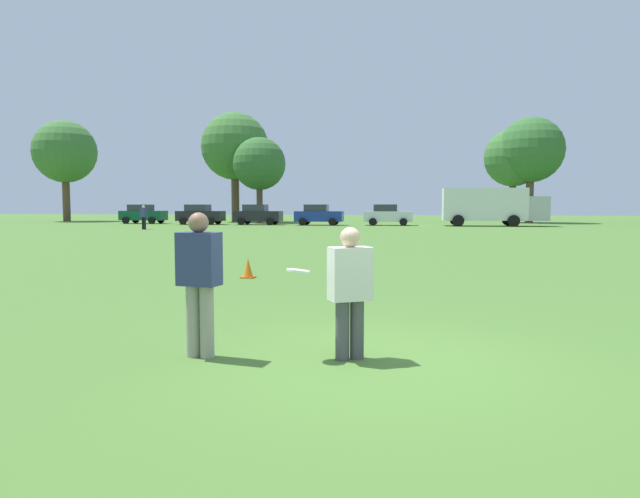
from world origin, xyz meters
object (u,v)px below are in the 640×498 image
object	(u,v)px
player_defender	(350,286)
parked_car_center	(258,214)
traffic_cone	(248,268)
frisbee	(298,271)
player_thrower	(199,276)
parked_car_near_left	(143,214)
parked_car_near_right	(388,215)
parked_car_mid_left	(200,214)
bystander_sideline_watcher	(144,216)
box_truck	(492,205)
parked_car_mid_right	(319,215)

from	to	relation	value
player_defender	parked_car_center	bearing A→B (deg)	107.59
traffic_cone	parked_car_center	xyz separation A→B (m)	(-10.31, 36.18, 0.69)
parked_car_center	frisbee	bearing A→B (deg)	-73.15
player_thrower	parked_car_near_left	world-z (taller)	parked_car_near_left
traffic_cone	player_defender	bearing A→B (deg)	-64.02
frisbee	parked_car_near_right	xyz separation A→B (m)	(-1.39, 43.43, -0.09)
parked_car_mid_left	parked_car_center	world-z (taller)	same
bystander_sideline_watcher	parked_car_center	bearing A→B (deg)	64.74
box_truck	parked_car_center	bearing A→B (deg)	-179.39
player_defender	parked_car_mid_right	world-z (taller)	parked_car_mid_right
bystander_sideline_watcher	parked_car_mid_right	bearing A→B (deg)	45.23
parked_car_near_right	bystander_sideline_watcher	world-z (taller)	parked_car_near_right
player_defender	parked_car_center	world-z (taller)	parked_car_center
parked_car_near_left	bystander_sideline_watcher	world-z (taller)	parked_car_near_left
frisbee	parked_car_mid_left	size ratio (longest dim) A/B	0.06
player_thrower	parked_car_mid_right	size ratio (longest dim) A/B	0.40
frisbee	traffic_cone	world-z (taller)	frisbee
parked_car_near_left	parked_car_center	bearing A→B (deg)	-5.65
player_thrower	parked_car_mid_left	distance (m)	46.34
player_defender	player_thrower	bearing A→B (deg)	-173.28
parked_car_mid_left	bystander_sideline_watcher	size ratio (longest dim) A/B	2.43
parked_car_mid_right	player_thrower	bearing A→B (deg)	-81.68
parked_car_mid_left	parked_car_mid_right	bearing A→B (deg)	0.03
parked_car_mid_left	parked_car_center	distance (m)	5.40
frisbee	parked_car_near_right	world-z (taller)	parked_car_near_right
bystander_sideline_watcher	player_defender	bearing A→B (deg)	-59.29
parked_car_mid_right	box_truck	size ratio (longest dim) A/B	0.50
parked_car_near_left	parked_car_near_right	xyz separation A→B (m)	(23.36, -0.78, 0.00)
frisbee	parked_car_near_left	distance (m)	50.66
parked_car_near_left	bystander_sideline_watcher	xyz separation A→B (m)	(6.44, -12.33, 0.06)
parked_car_mid_left	player_defender	bearing A→B (deg)	-66.03
player_defender	parked_car_near_left	size ratio (longest dim) A/B	0.36
parked_car_center	parked_car_mid_right	distance (m)	5.62
frisbee	parked_car_near_left	size ratio (longest dim) A/B	0.06
traffic_cone	parked_car_mid_right	bearing A→B (deg)	97.43
player_thrower	box_truck	world-z (taller)	box_truck
parked_car_mid_right	bystander_sideline_watcher	size ratio (longest dim) A/B	2.43
player_thrower	parked_car_mid_right	bearing A→B (deg)	98.32
player_thrower	player_defender	distance (m)	1.73
parked_car_center	bystander_sideline_watcher	world-z (taller)	parked_car_center
parked_car_near_left	parked_car_near_right	size ratio (longest dim) A/B	1.00
parked_car_center	bystander_sideline_watcher	distance (m)	12.35
traffic_cone	bystander_sideline_watcher	size ratio (longest dim) A/B	0.27
parked_car_center	box_truck	xyz separation A→B (m)	(20.34, 0.22, 0.83)
traffic_cone	parked_car_near_right	distance (m)	36.60
frisbee	parked_car_mid_left	bearing A→B (deg)	113.28
parked_car_mid_left	box_truck	size ratio (longest dim) A/B	0.50
traffic_cone	parked_car_mid_left	bearing A→B (deg)	113.58
parked_car_mid_left	parked_car_mid_right	size ratio (longest dim) A/B	1.00
parked_car_near_left	box_truck	world-z (taller)	box_truck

